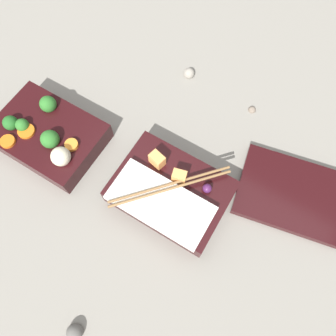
% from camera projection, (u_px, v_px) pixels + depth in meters
% --- Properties ---
extents(ground_plane, '(3.00, 3.00, 0.00)m').
position_uv_depth(ground_plane, '(116.00, 164.00, 0.67)').
color(ground_plane, gray).
extents(bento_tray_vegetable, '(0.21, 0.16, 0.07)m').
position_uv_depth(bento_tray_vegetable, '(48.00, 135.00, 0.67)').
color(bento_tray_vegetable, black).
rests_on(bento_tray_vegetable, ground_plane).
extents(bento_tray_rice, '(0.21, 0.18, 0.07)m').
position_uv_depth(bento_tray_rice, '(169.00, 194.00, 0.62)').
color(bento_tray_rice, black).
rests_on(bento_tray_rice, ground_plane).
extents(bento_lid, '(0.23, 0.19, 0.02)m').
position_uv_depth(bento_lid, '(292.00, 194.00, 0.64)').
color(bento_lid, black).
rests_on(bento_lid, ground_plane).
extents(pebble_0, '(0.02, 0.02, 0.02)m').
position_uv_depth(pebble_0, '(252.00, 109.00, 0.72)').
color(pebble_0, '#7A6B5B').
rests_on(pebble_0, ground_plane).
extents(pebble_1, '(0.02, 0.02, 0.02)m').
position_uv_depth(pebble_1, '(189.00, 73.00, 0.75)').
color(pebble_1, gray).
rests_on(pebble_1, ground_plane).
extents(pebble_2, '(0.03, 0.03, 0.03)m').
position_uv_depth(pebble_2, '(75.00, 332.00, 0.54)').
color(pebble_2, '#595651').
rests_on(pebble_2, ground_plane).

